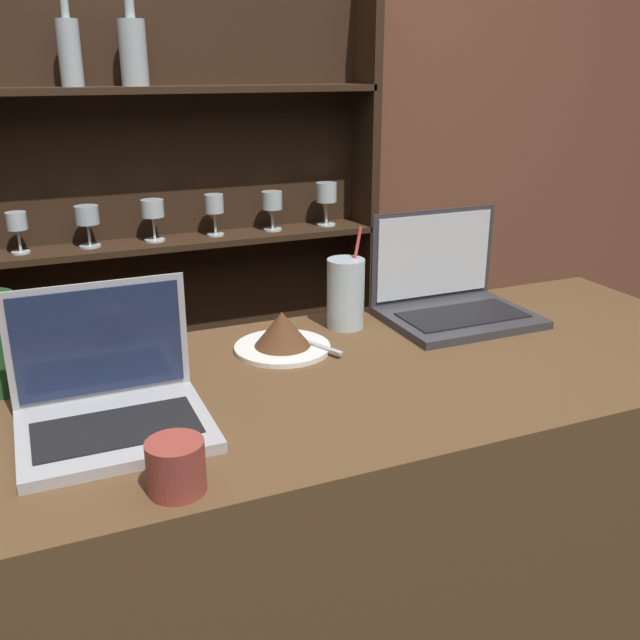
{
  "coord_description": "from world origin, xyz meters",
  "views": [
    {
      "loc": [
        -0.47,
        -0.78,
        1.57
      ],
      "look_at": [
        0.02,
        0.36,
        1.12
      ],
      "focal_mm": 40.0,
      "sensor_mm": 36.0,
      "label": 1
    }
  ],
  "objects": [
    {
      "name": "cake_plate",
      "position": [
        -0.01,
        0.48,
        1.05
      ],
      "size": [
        0.2,
        0.2,
        0.08
      ],
      "color": "white",
      "rests_on": "bar_counter"
    },
    {
      "name": "water_glass",
      "position": [
        0.16,
        0.56,
        1.1
      ],
      "size": [
        0.08,
        0.08,
        0.22
      ],
      "color": "silver",
      "rests_on": "bar_counter"
    },
    {
      "name": "back_shelf",
      "position": [
        0.01,
        1.5,
        0.98
      ],
      "size": [
        1.31,
        0.18,
        1.87
      ],
      "color": "#332114",
      "rests_on": "ground_plane"
    },
    {
      "name": "bar_counter",
      "position": [
        0.0,
        0.33,
        0.51
      ],
      "size": [
        1.84,
        0.66,
        1.02
      ],
      "color": "brown",
      "rests_on": "ground_plane"
    },
    {
      "name": "back_wall",
      "position": [
        0.0,
        1.58,
        1.35
      ],
      "size": [
        7.0,
        0.06,
        2.7
      ],
      "color": "brown",
      "rests_on": "ground_plane"
    },
    {
      "name": "laptop_near",
      "position": [
        -0.38,
        0.29,
        1.07
      ],
      "size": [
        0.29,
        0.24,
        0.22
      ],
      "color": "#ADADB2",
      "rests_on": "bar_counter"
    },
    {
      "name": "laptop_far",
      "position": [
        0.41,
        0.53,
        1.07
      ],
      "size": [
        0.32,
        0.25,
        0.23
      ],
      "color": "#333338",
      "rests_on": "bar_counter"
    },
    {
      "name": "coffee_cup",
      "position": [
        -0.32,
        0.06,
        1.06
      ],
      "size": [
        0.08,
        0.08,
        0.07
      ],
      "color": "#993D33",
      "rests_on": "bar_counter"
    }
  ]
}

